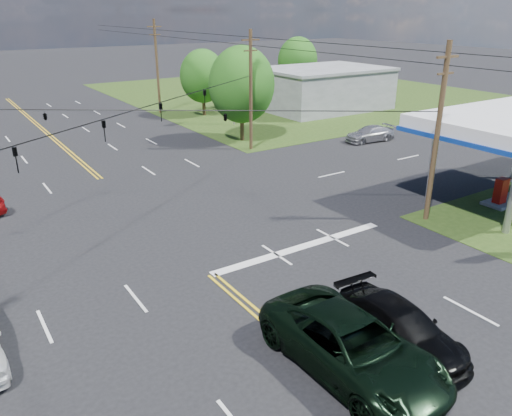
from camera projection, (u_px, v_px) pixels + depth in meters
ground at (144, 216)px, 28.14m from camera, size 280.00×280.00×0.00m
grass_ne at (293, 92)px, 70.85m from camera, size 46.00×48.00×0.03m
stop_bar at (301, 247)px, 24.48m from camera, size 10.00×0.50×0.02m
retail_ne at (322, 90)px, 58.17m from camera, size 14.00×10.00×4.40m
pole_se at (437, 132)px, 25.97m from camera, size 1.60×0.28×9.50m
pole_ne at (251, 90)px, 39.95m from camera, size 1.60×0.28×9.50m
pole_right_far at (157, 66)px, 54.61m from camera, size 1.60×0.28×10.00m
span_wire_signals at (134, 110)px, 25.92m from camera, size 26.00×18.00×1.13m
power_lines at (144, 61)px, 23.41m from camera, size 26.04×100.00×0.64m
tree_right_a at (242, 85)px, 42.80m from camera, size 5.70×5.70×8.18m
tree_right_b at (203, 76)px, 53.64m from camera, size 4.94×4.94×7.09m
tree_far_r at (298, 60)px, 67.11m from camera, size 5.32×5.32×7.63m
pickup_dkgreen at (352, 346)px, 15.82m from camera, size 3.22×6.75×1.86m
suv_black at (400, 328)px, 17.00m from camera, size 2.53×5.41×1.53m
sedan_far at (370, 134)px, 44.01m from camera, size 4.80×2.37×1.34m
polesign_ne at (233, 67)px, 48.56m from camera, size 1.96×1.07×7.42m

